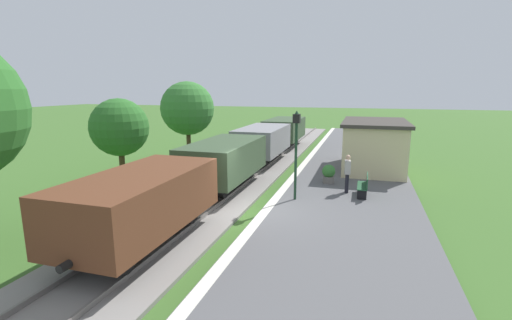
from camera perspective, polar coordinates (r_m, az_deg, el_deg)
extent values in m
plane|color=#3D6628|center=(13.84, -0.11, -8.97)|extent=(160.00, 160.00, 0.00)
cube|color=#565659|center=(13.28, 13.42, -9.62)|extent=(6.00, 60.00, 0.25)
cube|color=silver|center=(13.64, 1.52, -8.14)|extent=(0.36, 60.00, 0.01)
cube|color=gray|center=(14.66, -9.20, -7.69)|extent=(3.80, 60.00, 0.12)
cube|color=slate|center=(14.32, -6.60, -7.52)|extent=(0.07, 60.00, 0.14)
cube|color=slate|center=(14.93, -11.72, -6.89)|extent=(0.07, 60.00, 0.14)
cube|color=brown|center=(11.14, -17.91, -6.07)|extent=(2.50, 5.60, 1.60)
cube|color=black|center=(11.34, -17.71, -9.21)|extent=(2.10, 5.15, 0.50)
cylinder|color=black|center=(12.84, -13.10, -7.70)|extent=(1.56, 0.84, 0.84)
cylinder|color=black|center=(10.14, -23.49, -13.68)|extent=(1.56, 0.84, 0.84)
cylinder|color=black|center=(13.73, -10.74, -5.25)|extent=(0.20, 0.30, 0.20)
cylinder|color=black|center=(9.28, -28.35, -14.81)|extent=(0.20, 0.30, 0.20)
cube|color=#384C33|center=(16.79, -5.09, 0.24)|extent=(2.50, 5.60, 1.60)
cube|color=black|center=(16.93, -5.05, -1.92)|extent=(2.10, 5.15, 0.50)
cylinder|color=black|center=(18.62, -2.98, -1.45)|extent=(1.56, 0.84, 0.84)
cylinder|color=black|center=(15.40, -7.52, -4.28)|extent=(1.56, 0.84, 0.84)
cylinder|color=black|center=(19.63, -1.84, -0.02)|extent=(0.20, 0.30, 0.20)
cylinder|color=black|center=(14.33, -9.45, -4.50)|extent=(0.20, 0.30, 0.20)
cube|color=gray|center=(22.96, 1.07, 3.29)|extent=(2.50, 5.60, 1.60)
cube|color=black|center=(23.06, 1.06, 1.69)|extent=(2.10, 5.15, 0.50)
cylinder|color=black|center=(24.81, 2.19, 1.79)|extent=(1.56, 0.84, 0.84)
cylinder|color=black|center=(21.42, -0.25, 0.26)|extent=(1.56, 0.84, 0.84)
cylinder|color=black|center=(25.88, 2.85, 2.75)|extent=(0.20, 0.30, 0.20)
cylinder|color=black|center=(20.29, -1.21, 0.35)|extent=(0.20, 0.30, 0.20)
cube|color=#384C33|center=(29.32, 4.61, 5.02)|extent=(2.50, 5.60, 1.60)
cube|color=black|center=(29.40, 4.59, 3.76)|extent=(2.10, 5.15, 0.50)
cylinder|color=black|center=(31.17, 5.29, 3.72)|extent=(1.56, 0.84, 0.84)
cylinder|color=black|center=(27.70, 3.78, 2.79)|extent=(1.56, 0.84, 0.84)
cylinder|color=black|center=(32.26, 5.71, 4.42)|extent=(0.20, 0.30, 0.20)
cylinder|color=black|center=(26.55, 3.22, 2.96)|extent=(0.20, 0.30, 0.20)
cube|color=beige|center=(21.46, 18.32, 2.06)|extent=(3.20, 5.50, 2.60)
cube|color=#3D3833|center=(21.29, 18.55, 5.75)|extent=(3.50, 5.80, 0.18)
cube|color=black|center=(20.37, 13.87, 2.21)|extent=(0.03, 0.90, 0.80)
cube|color=#1E4C2D|center=(16.08, 16.66, -3.96)|extent=(0.42, 1.50, 0.04)
cube|color=#1E4C2D|center=(16.02, 17.39, -3.16)|extent=(0.04, 1.50, 0.45)
cube|color=black|center=(15.56, 16.59, -5.35)|extent=(0.38, 0.06, 0.42)
cube|color=black|center=(16.72, 16.63, -4.20)|extent=(0.38, 0.06, 0.42)
cylinder|color=black|center=(16.28, 14.35, -3.68)|extent=(0.15, 0.15, 0.86)
cylinder|color=black|center=(16.44, 14.32, -3.54)|extent=(0.15, 0.15, 0.86)
cube|color=#B2ADA8|center=(16.19, 14.46, -1.11)|extent=(0.28, 0.41, 0.60)
sphere|color=tan|center=(16.10, 14.54, 0.41)|extent=(0.22, 0.22, 0.22)
cylinder|color=slate|center=(17.87, 11.52, -3.08)|extent=(0.56, 0.56, 0.34)
sphere|color=#387A33|center=(17.77, 11.57, -1.75)|extent=(0.64, 0.64, 0.64)
cylinder|color=#193823|center=(14.71, 6.37, -0.31)|extent=(0.11, 0.11, 3.20)
cube|color=black|center=(14.46, 6.53, 6.62)|extent=(0.28, 0.28, 0.36)
sphere|color=#F2E5BF|center=(14.46, 6.53, 6.62)|extent=(0.20, 0.20, 0.20)
cone|color=#193823|center=(14.44, 6.55, 7.57)|extent=(0.20, 0.20, 0.16)
cylinder|color=#4C3823|center=(19.16, -20.60, -1.03)|extent=(0.28, 0.28, 1.87)
sphere|color=#2D6B28|center=(18.86, -21.03, 4.92)|extent=(2.84, 2.84, 2.84)
cylinder|color=#4C3823|center=(23.45, -10.70, 2.21)|extent=(0.28, 0.28, 2.31)
sphere|color=#387A33|center=(23.20, -10.92, 8.13)|extent=(3.38, 3.38, 3.38)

